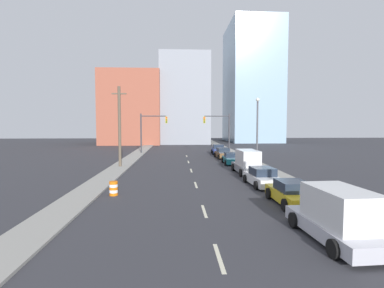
{
  "coord_description": "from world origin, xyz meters",
  "views": [
    {
      "loc": [
        -1.51,
        -3.1,
        4.76
      ],
      "look_at": [
        0.51,
        35.7,
        2.2
      ],
      "focal_mm": 28.0,
      "sensor_mm": 36.0,
      "label": 1
    }
  ],
  "objects": [
    {
      "name": "sidewalk_left",
      "position": [
        -7.76,
        49.6,
        0.06
      ],
      "size": [
        2.2,
        99.2,
        0.12
      ],
      "color": "gray",
      "rests_on": "ground"
    },
    {
      "name": "sidewalk_right",
      "position": [
        7.76,
        49.6,
        0.06
      ],
      "size": [
        2.2,
        99.2,
        0.12
      ],
      "color": "gray",
      "rests_on": "ground"
    },
    {
      "name": "lane_stripe_at_7m",
      "position": [
        0.0,
        7.24,
        0.0
      ],
      "size": [
        0.16,
        2.4,
        0.01
      ],
      "primitive_type": "cube",
      "color": "beige",
      "rests_on": "ground"
    },
    {
      "name": "lane_stripe_at_13m",
      "position": [
        0.0,
        12.98,
        0.0
      ],
      "size": [
        0.16,
        2.4,
        0.01
      ],
      "primitive_type": "cube",
      "color": "beige",
      "rests_on": "ground"
    },
    {
      "name": "lane_stripe_at_20m",
      "position": [
        0.0,
        20.1,
        0.0
      ],
      "size": [
        0.16,
        2.4,
        0.01
      ],
      "primitive_type": "cube",
      "color": "beige",
      "rests_on": "ground"
    },
    {
      "name": "lane_stripe_at_27m",
      "position": [
        0.0,
        27.47,
        0.0
      ],
      "size": [
        0.16,
        2.4,
        0.01
      ],
      "primitive_type": "cube",
      "color": "beige",
      "rests_on": "ground"
    },
    {
      "name": "lane_stripe_at_35m",
      "position": [
        0.0,
        34.52,
        0.0
      ],
      "size": [
        0.16,
        2.4,
        0.01
      ],
      "primitive_type": "cube",
      "color": "beige",
      "rests_on": "ground"
    },
    {
      "name": "lane_stripe_at_42m",
      "position": [
        0.0,
        41.57,
        0.0
      ],
      "size": [
        0.16,
        2.4,
        0.01
      ],
      "primitive_type": "cube",
      "color": "beige",
      "rests_on": "ground"
    },
    {
      "name": "building_brick_left",
      "position": [
        -12.25,
        72.05,
        8.6
      ],
      "size": [
        14.0,
        16.0,
        17.2
      ],
      "color": "#9E513D",
      "rests_on": "ground"
    },
    {
      "name": "building_office_center",
      "position": [
        0.5,
        76.05,
        10.88
      ],
      "size": [
        12.0,
        20.0,
        21.77
      ],
      "color": "gray",
      "rests_on": "ground"
    },
    {
      "name": "building_glass_right",
      "position": [
        19.37,
        80.05,
        15.99
      ],
      "size": [
        13.0,
        20.0,
        31.98
      ],
      "color": "#8CADC6",
      "rests_on": "ground"
    },
    {
      "name": "traffic_signal_left",
      "position": [
        -6.06,
        46.04,
        4.21
      ],
      "size": [
        4.43,
        0.35,
        6.51
      ],
      "color": "#38383D",
      "rests_on": "ground"
    },
    {
      "name": "traffic_signal_right",
      "position": [
        6.0,
        46.04,
        4.21
      ],
      "size": [
        4.43,
        0.35,
        6.51
      ],
      "color": "#38383D",
      "rests_on": "ground"
    },
    {
      "name": "utility_pole_left_mid",
      "position": [
        -7.74,
        30.13,
        4.57
      ],
      "size": [
        1.6,
        0.32,
        8.89
      ],
      "color": "brown",
      "rests_on": "ground"
    },
    {
      "name": "traffic_barrel",
      "position": [
        -5.73,
        16.94,
        0.47
      ],
      "size": [
        0.56,
        0.56,
        0.95
      ],
      "color": "orange",
      "rests_on": "ground"
    },
    {
      "name": "street_lamp",
      "position": [
        8.0,
        31.66,
        4.59
      ],
      "size": [
        0.44,
        0.44,
        7.86
      ],
      "color": "#4C4C51",
      "rests_on": "ground"
    },
    {
      "name": "box_truck_silver",
      "position": [
        5.03,
        8.46,
        1.04
      ],
      "size": [
        2.56,
        5.31,
        2.2
      ],
      "rotation": [
        0.0,
        0.0,
        0.05
      ],
      "color": "#B2B2BC",
      "rests_on": "ground"
    },
    {
      "name": "sedan_yellow",
      "position": [
        5.34,
        14.08,
        0.66
      ],
      "size": [
        2.19,
        4.5,
        1.42
      ],
      "rotation": [
        0.0,
        0.0,
        0.01
      ],
      "color": "gold",
      "rests_on": "ground"
    },
    {
      "name": "sedan_white",
      "position": [
        5.15,
        19.6,
        0.65
      ],
      "size": [
        2.33,
        4.61,
        1.43
      ],
      "rotation": [
        0.0,
        0.0,
        0.06
      ],
      "color": "silver",
      "rests_on": "ground"
    },
    {
      "name": "box_truck_gray",
      "position": [
        5.32,
        25.25,
        1.08
      ],
      "size": [
        2.27,
        5.77,
        2.29
      ],
      "rotation": [
        0.0,
        0.0,
        0.02
      ],
      "color": "slate",
      "rests_on": "ground"
    },
    {
      "name": "sedan_teal",
      "position": [
        5.07,
        32.31,
        0.63
      ],
      "size": [
        2.06,
        4.35,
        1.37
      ],
      "rotation": [
        0.0,
        0.0,
        -0.02
      ],
      "color": "#196B75",
      "rests_on": "ground"
    },
    {
      "name": "sedan_brown",
      "position": [
        5.06,
        38.62,
        0.66
      ],
      "size": [
        2.16,
        4.81,
        1.44
      ],
      "rotation": [
        0.0,
        0.0,
        0.03
      ],
      "color": "brown",
      "rests_on": "ground"
    },
    {
      "name": "sedan_blue",
      "position": [
        5.18,
        44.29,
        0.69
      ],
      "size": [
        2.26,
        4.6,
        1.52
      ],
      "rotation": [
        0.0,
        0.0,
        -0.04
      ],
      "color": "navy",
      "rests_on": "ground"
    }
  ]
}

